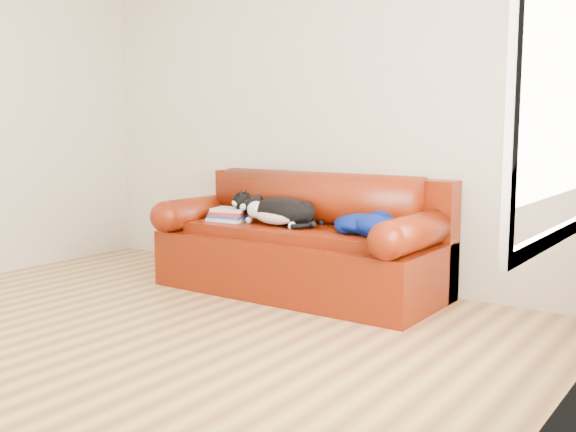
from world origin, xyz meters
name	(u,v)px	position (x,y,z in m)	size (l,w,h in m)	color
ground	(129,340)	(0.00, 0.00, 0.00)	(4.50, 4.50, 0.00)	brown
room_shell	(137,42)	(0.12, 0.02, 1.67)	(4.52, 4.02, 2.61)	beige
sofa_base	(299,261)	(0.17, 1.49, 0.24)	(2.10, 0.90, 0.50)	#3F0B02
sofa_back	(317,216)	(0.17, 1.74, 0.54)	(2.10, 1.01, 0.88)	#3F0B02
book_stack	(230,215)	(-0.40, 1.39, 0.55)	(0.30, 0.25, 0.10)	white
cat	(280,212)	(0.06, 1.41, 0.60)	(0.74, 0.34, 0.26)	black
blanket	(365,223)	(0.73, 1.46, 0.57)	(0.53, 0.53, 0.16)	#021248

